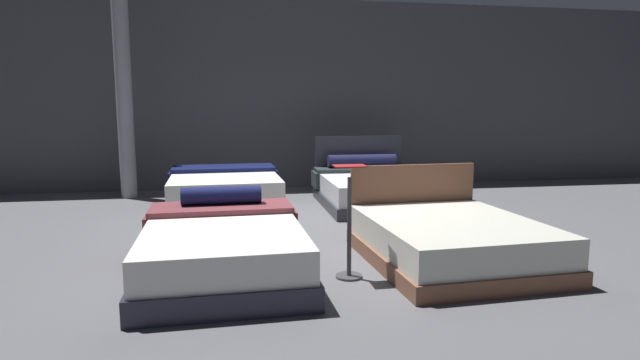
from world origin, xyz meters
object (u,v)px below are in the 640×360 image
Objects in this scene: bed_3 at (373,189)px; support_pillar at (124,93)px; bed_1 at (450,240)px; bed_0 at (223,248)px; price_sign at (349,235)px; bed_2 at (225,192)px.

support_pillar reaches higher than bed_3.
bed_0 is at bearing 177.20° from bed_1.
bed_1 is at bearing -1.35° from bed_0.
price_sign is at bearing -15.54° from bed_0.
bed_2 is (-0.02, 2.96, 0.03)m from bed_0.
bed_0 is 0.59× the size of support_pillar.
bed_3 is 3.49m from price_sign.
bed_0 is 1.02× the size of bed_1.
bed_0 is 2.04× the size of price_sign.
bed_0 is at bearing 166.17° from price_sign.
bed_1 is 1.13m from price_sign.
bed_2 is at bearing 109.21° from price_sign.
bed_3 is at bearing 85.59° from bed_1.
bed_0 is 1.03× the size of bed_2.
bed_1 is 3.01m from bed_3.
support_pillar is at bearing 137.01° from bed_2.
bed_3 reaches higher than price_sign.
bed_3 is at bearing 51.54° from bed_0.
bed_0 is 1.15m from price_sign.
bed_0 is at bearing -126.98° from bed_3.
bed_1 is at bearing -48.65° from support_pillar.
bed_3 reaches higher than bed_2.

